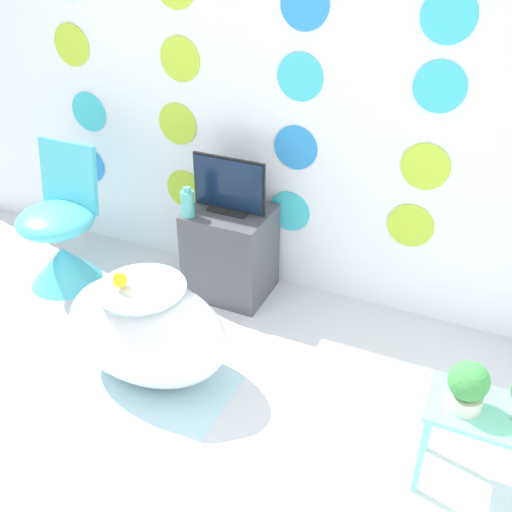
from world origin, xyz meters
name	(u,v)px	position (x,y,z in m)	size (l,w,h in m)	color
ground_plane	(44,491)	(0.00, 0.00, 0.00)	(12.00, 12.00, 0.00)	silver
wall_back_dotted	(236,73)	(0.00, 1.91, 1.30)	(5.14, 0.05, 2.60)	white
rug	(138,389)	(0.03, 0.67, 0.00)	(0.92, 0.77, 0.01)	silver
bathtub	(147,330)	(0.02, 0.81, 0.28)	(0.87, 0.53, 0.56)	white
rubber_duck	(119,280)	(-0.06, 0.75, 0.60)	(0.07, 0.08, 0.08)	yellow
chair	(61,241)	(-0.95, 1.32, 0.29)	(0.48, 0.48, 0.88)	#4CC6DB
tv_cabinet	(230,252)	(0.07, 1.65, 0.28)	(0.48, 0.41, 0.57)	#4C4C51
tv	(229,188)	(0.07, 1.66, 0.71)	(0.45, 0.12, 0.33)	black
vase	(188,203)	(-0.12, 1.50, 0.65)	(0.08, 0.08, 0.18)	#51B2AD
side_table	(488,427)	(1.65, 0.77, 0.36)	(0.50, 0.29, 0.45)	#72D8B7
potted_plant_left	(468,386)	(1.54, 0.75, 0.56)	(0.16, 0.16, 0.21)	beige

